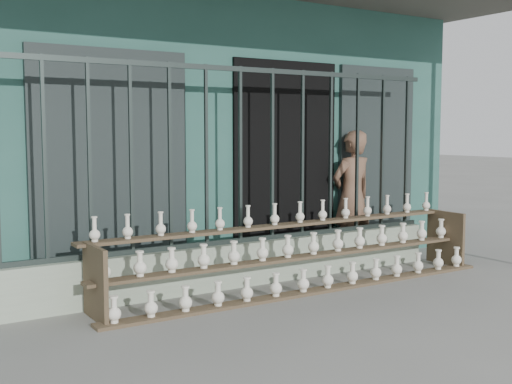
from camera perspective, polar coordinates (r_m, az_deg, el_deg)
ground at (r=5.70m, az=5.48°, el=-10.89°), size 60.00×60.00×0.00m
workshop_building at (r=9.18m, az=-10.85°, el=5.49°), size 7.40×6.60×3.21m
parapet_wall at (r=6.69m, az=-1.38°, el=-6.42°), size 5.00×0.20×0.45m
security_fence at (r=6.55m, az=-1.40°, el=3.25°), size 5.00×0.04×1.80m
shelf_rack at (r=6.58m, az=4.09°, el=-5.39°), size 4.50×0.68×0.85m
elderly_woman at (r=7.89m, az=8.52°, el=-0.40°), size 0.61×0.42×1.61m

